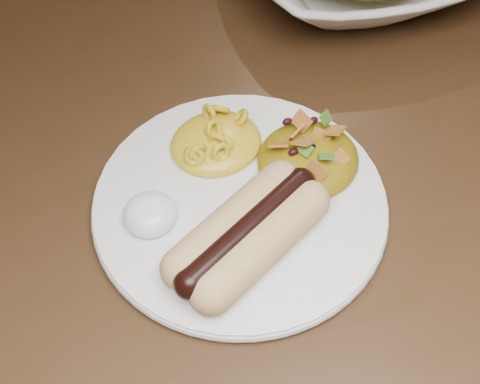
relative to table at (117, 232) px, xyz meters
name	(u,v)px	position (x,y,z in m)	size (l,w,h in m)	color
table	(117,232)	(0.00, 0.00, 0.00)	(1.60, 0.90, 0.75)	#382013
plate	(240,204)	(0.09, -0.09, 0.10)	(0.24, 0.24, 0.01)	white
hotdog	(248,233)	(0.07, -0.13, 0.12)	(0.12, 0.10, 0.03)	#E6C273
mac_and_cheese	(216,134)	(0.10, -0.03, 0.12)	(0.08, 0.07, 0.03)	gold
sour_cream	(150,210)	(0.02, -0.07, 0.12)	(0.04, 0.04, 0.03)	white
taco_salad	(309,153)	(0.15, -0.08, 0.12)	(0.09, 0.08, 0.04)	#B63F00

